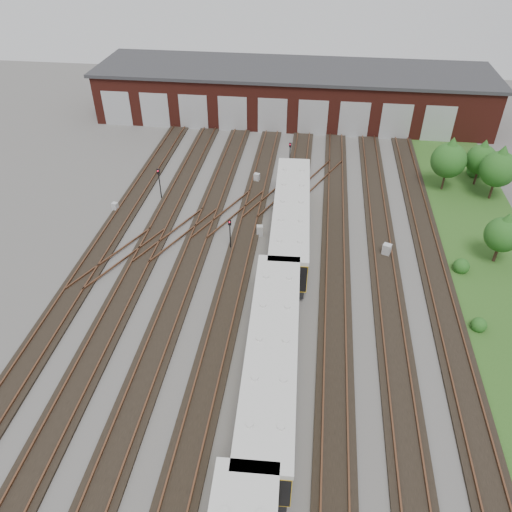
# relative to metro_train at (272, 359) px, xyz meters

# --- Properties ---
(ground) EXTENTS (120.00, 120.00, 0.00)m
(ground) POSITION_rel_metro_train_xyz_m (-2.00, 5.21, -2.09)
(ground) COLOR #474442
(ground) RESTS_ON ground
(track_network) EXTENTS (30.40, 70.00, 0.33)m
(track_network) POSITION_rel_metro_train_xyz_m (-2.17, 5.79, -1.99)
(track_network) COLOR black
(track_network) RESTS_ON ground
(maintenance_shed) EXTENTS (51.00, 12.50, 6.35)m
(maintenance_shed) POSITION_rel_metro_train_xyz_m (-2.01, 45.18, 1.11)
(maintenance_shed) COLOR #4F1B13
(maintenance_shed) RESTS_ON ground
(grass_verge) EXTENTS (8.00, 55.00, 0.05)m
(grass_verge) POSITION_rel_metro_train_xyz_m (17.00, 15.21, -2.07)
(grass_verge) COLOR #234617
(grass_verge) RESTS_ON ground
(metro_train) EXTENTS (3.67, 48.76, 3.44)m
(metro_train) POSITION_rel_metro_train_xyz_m (0.00, 0.00, 0.00)
(metro_train) COLOR black
(metro_train) RESTS_ON ground
(signal_mast_0) EXTENTS (0.27, 0.26, 3.20)m
(signal_mast_0) POSITION_rel_metro_train_xyz_m (-13.32, 21.53, -0.03)
(signal_mast_0) COLOR black
(signal_mast_0) RESTS_ON ground
(signal_mast_1) EXTENTS (0.25, 0.23, 2.94)m
(signal_mast_1) POSITION_rel_metro_train_xyz_m (-4.98, 13.84, -0.20)
(signal_mast_1) COLOR black
(signal_mast_1) RESTS_ON ground
(signal_mast_2) EXTENTS (0.26, 0.25, 3.03)m
(signal_mast_2) POSITION_rel_metro_train_xyz_m (-1.09, 29.60, -0.15)
(signal_mast_2) COLOR black
(signal_mast_2) RESTS_ON ground
(signal_mast_3) EXTENTS (0.27, 0.25, 3.12)m
(signal_mast_3) POSITION_rel_metro_train_xyz_m (-0.08, 17.09, -0.11)
(signal_mast_3) COLOR black
(signal_mast_3) RESTS_ON ground
(relay_cabinet_0) EXTENTS (0.64, 0.58, 0.87)m
(relay_cabinet_0) POSITION_rel_metro_train_xyz_m (-17.00, 18.57, -1.66)
(relay_cabinet_0) COLOR #AAACAF
(relay_cabinet_0) RESTS_ON ground
(relay_cabinet_1) EXTENTS (0.67, 0.60, 0.94)m
(relay_cabinet_1) POSITION_rel_metro_train_xyz_m (-4.27, 26.12, -1.62)
(relay_cabinet_1) COLOR #AAACAF
(relay_cabinet_1) RESTS_ON ground
(relay_cabinet_2) EXTENTS (0.63, 0.54, 0.95)m
(relay_cabinet_2) POSITION_rel_metro_train_xyz_m (-2.74, 16.27, -1.62)
(relay_cabinet_2) COLOR #AAACAF
(relay_cabinet_2) RESTS_ON ground
(relay_cabinet_3) EXTENTS (0.64, 0.56, 0.93)m
(relay_cabinet_3) POSITION_rel_metro_train_xyz_m (-0.55, 18.37, -1.63)
(relay_cabinet_3) COLOR #AAACAF
(relay_cabinet_3) RESTS_ON ground
(relay_cabinet_4) EXTENTS (0.83, 0.77, 1.11)m
(relay_cabinet_4) POSITION_rel_metro_train_xyz_m (8.23, 14.59, -1.54)
(relay_cabinet_4) COLOR #AAACAF
(relay_cabinet_4) RESTS_ON ground
(tree_0) EXTENTS (3.46, 3.46, 5.73)m
(tree_0) POSITION_rel_metro_train_xyz_m (14.83, 26.93, 1.59)
(tree_0) COLOR #332017
(tree_0) RESTS_ON ground
(tree_1) EXTENTS (3.03, 3.03, 5.02)m
(tree_1) POSITION_rel_metro_train_xyz_m (18.37, 28.44, 1.13)
(tree_1) COLOR #332017
(tree_1) RESTS_ON ground
(tree_2) EXTENTS (3.46, 3.46, 5.73)m
(tree_2) POSITION_rel_metro_train_xyz_m (19.24, 25.61, 1.59)
(tree_2) COLOR #332017
(tree_2) RESTS_ON ground
(tree_3) EXTENTS (2.85, 2.85, 4.72)m
(tree_3) POSITION_rel_metro_train_xyz_m (17.09, 14.90, 0.94)
(tree_3) COLOR #332017
(tree_3) RESTS_ON ground
(bush_0) EXTENTS (1.10, 1.10, 1.10)m
(bush_0) POSITION_rel_metro_train_xyz_m (14.00, 6.53, -1.54)
(bush_0) COLOR #1E4E16
(bush_0) RESTS_ON ground
(bush_1) EXTENTS (1.30, 1.30, 1.30)m
(bush_1) POSITION_rel_metro_train_xyz_m (14.08, 13.23, -1.44)
(bush_1) COLOR #1E4E16
(bush_1) RESTS_ON ground
(bush_2) EXTENTS (1.70, 1.70, 1.70)m
(bush_2) POSITION_rel_metro_train_xyz_m (18.79, 30.49, -1.24)
(bush_2) COLOR #1E4E16
(bush_2) RESTS_ON ground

